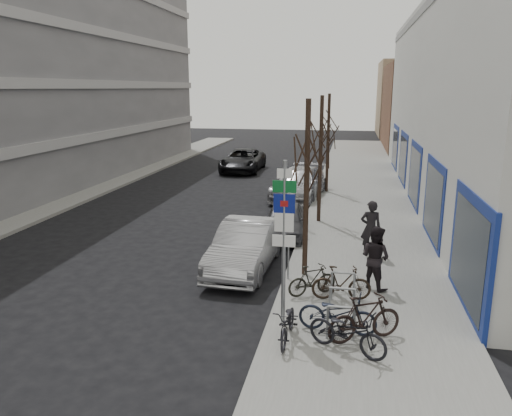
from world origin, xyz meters
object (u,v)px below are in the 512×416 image
at_px(bike_rack, 342,299).
at_px(parked_car_back, 299,183).
at_px(meter_front, 288,255).
at_px(pedestrian_far, 376,257).
at_px(tree_near, 307,147).
at_px(tree_far, 329,120).
at_px(bike_mid_curb, 338,310).
at_px(tree_mid, 321,129).
at_px(pedestrian_near, 371,228).
at_px(bike_near_left, 288,320).
at_px(parked_car_front, 246,246).
at_px(bike_near_right, 365,318).
at_px(meter_mid, 305,211).
at_px(bike_far_curb, 348,328).
at_px(parked_car_mid, 285,220).
at_px(bike_mid_inner, 312,280).
at_px(highway_sign_pole, 284,234).
at_px(lane_car, 243,160).
at_px(meter_back, 315,186).

bearing_deg(bike_rack, parked_car_back, 100.15).
height_order(meter_front, pedestrian_far, pedestrian_far).
relative_size(tree_near, tree_far, 1.00).
relative_size(meter_front, bike_mid_curb, 0.69).
xyz_separation_m(bike_rack, tree_mid, (-1.20, 9.40, 3.44)).
bearing_deg(pedestrian_near, bike_mid_curb, 75.26).
bearing_deg(bike_rack, bike_mid_curb, -96.45).
xyz_separation_m(bike_near_left, pedestrian_far, (2.06, 3.54, 0.44)).
xyz_separation_m(bike_mid_curb, parked_car_front, (-3.09, 4.13, 0.07)).
height_order(bike_near_left, bike_near_right, bike_near_right).
bearing_deg(meter_mid, bike_near_right, -76.31).
height_order(bike_far_curb, parked_car_mid, parked_car_mid).
bearing_deg(bike_rack, bike_near_right, -63.20).
relative_size(bike_near_left, parked_car_mid, 0.41).
distance_m(bike_near_right, bike_far_curb, 0.70).
bearing_deg(bike_mid_inner, highway_sign_pole, 131.69).
distance_m(highway_sign_pole, pedestrian_far, 3.86).
xyz_separation_m(pedestrian_near, pedestrian_far, (0.04, -2.99, -0.03)).
relative_size(bike_near_left, bike_mid_curb, 0.88).
distance_m(parked_car_front, pedestrian_near, 4.41).
distance_m(tree_near, bike_mid_curb, 5.11).
relative_size(tree_near, lane_car, 0.98).
bearing_deg(meter_front, parked_car_back, 94.48).
relative_size(meter_mid, bike_near_left, 0.78).
height_order(tree_mid, tree_far, same).
relative_size(meter_front, bike_far_curb, 0.69).
distance_m(bike_near_right, parked_car_mid, 8.85).
xyz_separation_m(tree_far, parked_car_back, (-1.40, -1.38, -3.30)).
bearing_deg(bike_rack, pedestrian_near, 80.78).
bearing_deg(meter_mid, lane_car, 111.47).
distance_m(bike_rack, meter_back, 13.50).
xyz_separation_m(tree_near, lane_car, (-6.27, 19.80, -3.32)).
bearing_deg(parked_car_front, bike_mid_inner, -38.91).
distance_m(tree_far, pedestrian_far, 14.20).
height_order(tree_far, pedestrian_far, tree_far).
xyz_separation_m(parked_car_back, lane_car, (-4.87, 8.18, -0.02)).
xyz_separation_m(meter_front, pedestrian_far, (2.53, -0.22, 0.17)).
bearing_deg(meter_front, pedestrian_near, 48.02).
height_order(bike_near_right, parked_car_back, parked_car_back).
distance_m(bike_mid_inner, bike_far_curb, 3.13).
bearing_deg(bike_near_right, bike_mid_curb, 35.74).
bearing_deg(meter_mid, bike_far_curb, -79.28).
xyz_separation_m(bike_mid_inner, pedestrian_near, (1.68, 3.84, 0.51)).
bearing_deg(pedestrian_near, bike_near_left, 66.98).
bearing_deg(meter_back, tree_far, 79.80).
bearing_deg(bike_rack, pedestrian_far, 67.91).
bearing_deg(bike_mid_curb, tree_far, 10.33).
distance_m(parked_car_back, lane_car, 9.52).
bearing_deg(tree_near, bike_mid_curb, -73.05).
relative_size(tree_mid, bike_mid_curb, 2.97).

